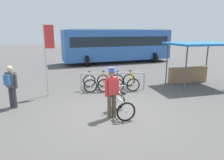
# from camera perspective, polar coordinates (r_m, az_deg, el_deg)

# --- Properties ---
(ground_plane) EXTENTS (80.00, 80.00, 0.00)m
(ground_plane) POSITION_cam_1_polar(r_m,az_deg,el_deg) (7.43, -0.07, -9.48)
(ground_plane) COLOR #514F4C
(bike_rack_rail) EXTENTS (3.21, 0.18, 0.88)m
(bike_rack_rail) POSITION_cam_1_polar(r_m,az_deg,el_deg) (10.19, 0.28, 0.80)
(bike_rack_rail) COLOR #99999E
(bike_rack_rail) RESTS_ON ground
(racked_bike_white) EXTENTS (0.69, 1.11, 0.97)m
(racked_bike_white) POSITION_cam_1_polar(r_m,az_deg,el_deg) (10.39, -6.18, -0.72)
(racked_bike_white) COLOR black
(racked_bike_white) RESTS_ON ground
(racked_bike_orange) EXTENTS (0.71, 1.11, 0.97)m
(racked_bike_orange) POSITION_cam_1_polar(r_m,az_deg,el_deg) (10.40, -2.32, -0.64)
(racked_bike_orange) COLOR black
(racked_bike_orange) RESTS_ON ground
(racked_bike_blue) EXTENTS (0.83, 1.19, 0.97)m
(racked_bike_blue) POSITION_cam_1_polar(r_m,az_deg,el_deg) (10.46, 1.51, -0.55)
(racked_bike_blue) COLOR black
(racked_bike_blue) RESTS_ON ground
(racked_bike_yellow) EXTENTS (0.68, 1.11, 0.97)m
(racked_bike_yellow) POSITION_cam_1_polar(r_m,az_deg,el_deg) (10.57, 5.28, -0.46)
(racked_bike_yellow) COLOR black
(racked_bike_yellow) RESTS_ON ground
(featured_bicycle) EXTENTS (0.81, 1.24, 1.09)m
(featured_bicycle) POSITION_cam_1_polar(r_m,az_deg,el_deg) (7.29, 2.20, -5.86)
(featured_bicycle) COLOR black
(featured_bicycle) RESTS_ON ground
(person_with_featured_bike) EXTENTS (0.50, 0.32, 1.72)m
(person_with_featured_bike) POSITION_cam_1_polar(r_m,az_deg,el_deg) (6.89, -0.07, -2.96)
(person_with_featured_bike) COLOR brown
(person_with_featured_bike) RESTS_ON ground
(pedestrian_with_backpack) EXTENTS (0.48, 0.43, 1.64)m
(pedestrian_with_backpack) POSITION_cam_1_polar(r_m,az_deg,el_deg) (8.64, -26.22, -1.04)
(pedestrian_with_backpack) COLOR #383842
(pedestrian_with_backpack) RESTS_ON ground
(bus_distant) EXTENTS (10.30, 4.77, 3.08)m
(bus_distant) POSITION_cam_1_polar(r_m,az_deg,el_deg) (19.45, 1.51, 10.01)
(bus_distant) COLOR #3366B7
(bus_distant) RESTS_ON ground
(market_stall) EXTENTS (3.35, 2.65, 2.30)m
(market_stall) POSITION_cam_1_polar(r_m,az_deg,el_deg) (12.12, 21.72, 5.38)
(market_stall) COLOR #4C4C51
(market_stall) RESTS_ON ground
(banner_flag) EXTENTS (0.45, 0.05, 3.20)m
(banner_flag) POSITION_cam_1_polar(r_m,az_deg,el_deg) (9.51, -17.36, 8.83)
(banner_flag) COLOR #B2B2B7
(banner_flag) RESTS_ON ground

